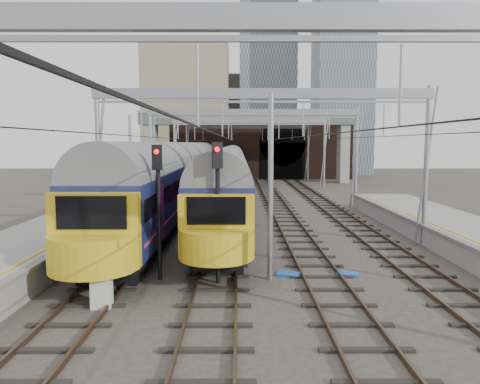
{
  "coord_description": "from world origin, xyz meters",
  "views": [
    {
      "loc": [
        -1.19,
        -15.36,
        5.18
      ],
      "look_at": [
        -1.12,
        11.09,
        2.4
      ],
      "focal_mm": 35.0,
      "sensor_mm": 36.0,
      "label": 1
    }
  ],
  "objects_px": {
    "train_main": "(231,168)",
    "train_second": "(195,166)",
    "signal_near_centre": "(218,196)",
    "relay_cabinet": "(102,289)",
    "signal_near_left": "(158,196)"
  },
  "relations": [
    {
      "from": "train_main",
      "to": "train_second",
      "type": "relative_size",
      "value": 0.92
    },
    {
      "from": "train_second",
      "to": "relay_cabinet",
      "type": "xyz_separation_m",
      "value": [
        0.48,
        -36.66,
        -2.06
      ]
    },
    {
      "from": "signal_near_centre",
      "to": "train_main",
      "type": "bearing_deg",
      "value": 74.7
    },
    {
      "from": "train_main",
      "to": "train_second",
      "type": "height_order",
      "value": "train_second"
    },
    {
      "from": "train_second",
      "to": "signal_near_centre",
      "type": "height_order",
      "value": "train_second"
    },
    {
      "from": "train_main",
      "to": "signal_near_left",
      "type": "xyz_separation_m",
      "value": [
        -2.19,
        -32.36,
        0.68
      ]
    },
    {
      "from": "signal_near_centre",
      "to": "signal_near_left",
      "type": "bearing_deg",
      "value": 153.41
    },
    {
      "from": "train_second",
      "to": "relay_cabinet",
      "type": "bearing_deg",
      "value": -89.25
    },
    {
      "from": "train_second",
      "to": "signal_near_left",
      "type": "relative_size",
      "value": 14.02
    },
    {
      "from": "train_main",
      "to": "signal_near_centre",
      "type": "bearing_deg",
      "value": -89.93
    },
    {
      "from": "signal_near_left",
      "to": "signal_near_centre",
      "type": "distance_m",
      "value": 2.28
    },
    {
      "from": "train_main",
      "to": "signal_near_left",
      "type": "bearing_deg",
      "value": -93.88
    },
    {
      "from": "signal_near_centre",
      "to": "relay_cabinet",
      "type": "distance_m",
      "value": 5.11
    },
    {
      "from": "train_main",
      "to": "relay_cabinet",
      "type": "height_order",
      "value": "train_main"
    },
    {
      "from": "train_second",
      "to": "signal_near_left",
      "type": "xyz_separation_m",
      "value": [
        1.81,
        -33.68,
        0.53
      ]
    }
  ]
}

